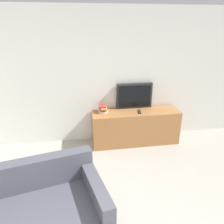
{
  "coord_description": "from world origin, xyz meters",
  "views": [
    {
      "loc": [
        -0.4,
        -1.12,
        2.29
      ],
      "look_at": [
        0.17,
        2.34,
        0.85
      ],
      "focal_mm": 35.0,
      "sensor_mm": 36.0,
      "label": 1
    }
  ],
  "objects_px": {
    "couch": "(23,224)",
    "book_stack": "(103,109)",
    "tv_stand": "(135,127)",
    "television": "(134,96)",
    "remote_on_stand": "(140,112)"
  },
  "relations": [
    {
      "from": "tv_stand",
      "to": "couch",
      "type": "xyz_separation_m",
      "value": [
        -1.77,
        -2.01,
        -0.05
      ]
    },
    {
      "from": "television",
      "to": "remote_on_stand",
      "type": "xyz_separation_m",
      "value": [
        0.05,
        -0.26,
        -0.24
      ]
    },
    {
      "from": "television",
      "to": "couch",
      "type": "xyz_separation_m",
      "value": [
        -1.78,
        -2.22,
        -0.64
      ]
    },
    {
      "from": "tv_stand",
      "to": "television",
      "type": "distance_m",
      "value": 0.63
    },
    {
      "from": "remote_on_stand",
      "to": "television",
      "type": "bearing_deg",
      "value": 100.79
    },
    {
      "from": "television",
      "to": "book_stack",
      "type": "relative_size",
      "value": 3.19
    },
    {
      "from": "tv_stand",
      "to": "couch",
      "type": "distance_m",
      "value": 2.68
    },
    {
      "from": "television",
      "to": "book_stack",
      "type": "distance_m",
      "value": 0.69
    },
    {
      "from": "tv_stand",
      "to": "couch",
      "type": "height_order",
      "value": "couch"
    },
    {
      "from": "book_stack",
      "to": "remote_on_stand",
      "type": "distance_m",
      "value": 0.72
    },
    {
      "from": "tv_stand",
      "to": "book_stack",
      "type": "bearing_deg",
      "value": 173.54
    },
    {
      "from": "tv_stand",
      "to": "couch",
      "type": "bearing_deg",
      "value": -131.37
    },
    {
      "from": "couch",
      "to": "remote_on_stand",
      "type": "distance_m",
      "value": 2.71
    },
    {
      "from": "couch",
      "to": "book_stack",
      "type": "xyz_separation_m",
      "value": [
        1.13,
        2.08,
        0.45
      ]
    },
    {
      "from": "couch",
      "to": "remote_on_stand",
      "type": "xyz_separation_m",
      "value": [
        1.83,
        1.95,
        0.39
      ]
    }
  ]
}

